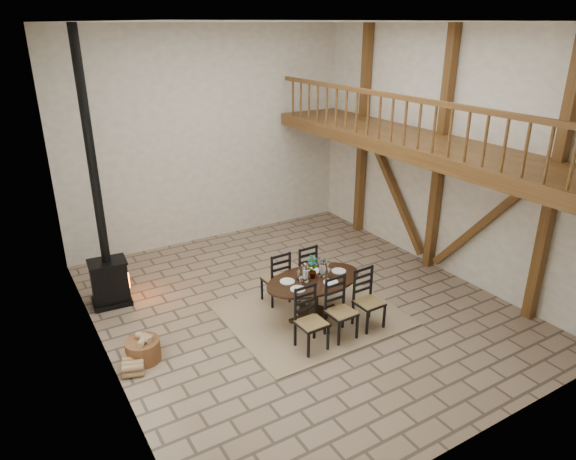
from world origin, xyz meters
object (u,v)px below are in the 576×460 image
dining_table (317,298)px  log_basket (143,349)px  wood_stove (105,250)px  log_stack (133,365)px

dining_table → log_basket: dining_table is taller
wood_stove → log_stack: wood_stove is taller
dining_table → wood_stove: wood_stove is taller
wood_stove → log_basket: (-0.00, -2.07, -0.92)m
log_basket → log_stack: 0.30m
log_basket → log_stack: (-0.21, -0.19, -0.09)m
dining_table → wood_stove: bearing=139.4°
dining_table → log_basket: size_ratio=3.82×
log_basket → log_stack: bearing=-137.9°
log_basket → log_stack: size_ratio=1.07×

